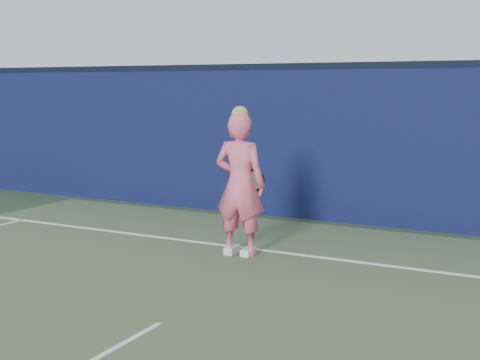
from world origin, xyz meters
The scene contains 4 objects.
backstop_wall centered at (0.00, 6.50, 1.25)m, with size 24.00×0.40×2.50m, color #0E183D.
wall_cap centered at (0.00, 6.50, 2.55)m, with size 24.00×0.42×0.10m, color black.
player centered at (-0.54, 3.69, 0.95)m, with size 0.72×0.50×1.97m.
racket centered at (-0.57, 4.09, 0.94)m, with size 0.59×0.16×0.32m.
Camera 1 is at (3.45, -4.01, 2.24)m, focal length 50.00 mm.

